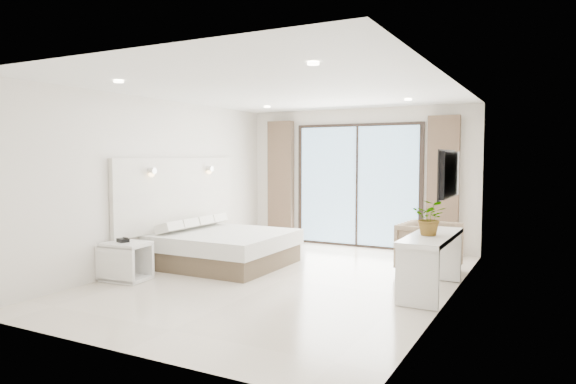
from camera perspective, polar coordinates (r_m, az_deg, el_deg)
name	(u,v)px	position (r m, az deg, el deg)	size (l,w,h in m)	color
ground	(283,280)	(7.49, -0.53, -9.72)	(6.20, 6.20, 0.00)	beige
room_shell	(296,169)	(8.08, 0.90, 2.61)	(4.62, 6.22, 2.72)	silver
bed	(224,248)	(8.48, -7.15, -6.15)	(1.95, 1.86, 0.68)	brown
nightstand	(126,261)	(7.75, -17.52, -7.36)	(0.65, 0.55, 0.55)	white
phone	(123,240)	(7.72, -17.86, -5.12)	(0.16, 0.13, 0.05)	black
console_desk	(431,250)	(6.92, 15.64, -6.23)	(0.52, 1.68, 0.77)	white
plant	(430,222)	(6.77, 15.54, -3.19)	(0.41, 0.46, 0.36)	#33662D
armchair	(430,245)	(8.16, 15.48, -5.68)	(0.83, 0.78, 0.85)	#9A8665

